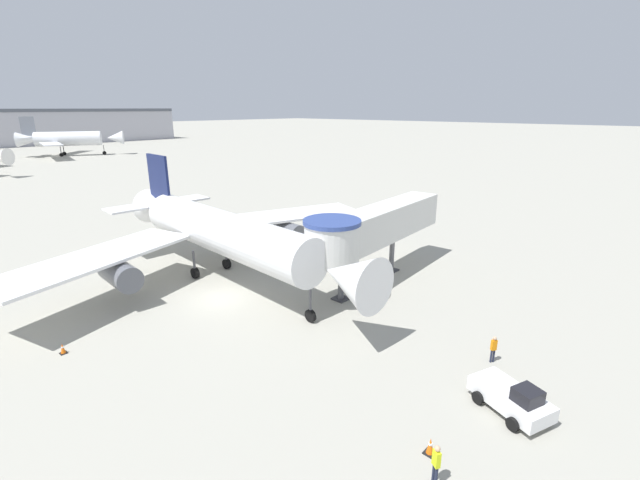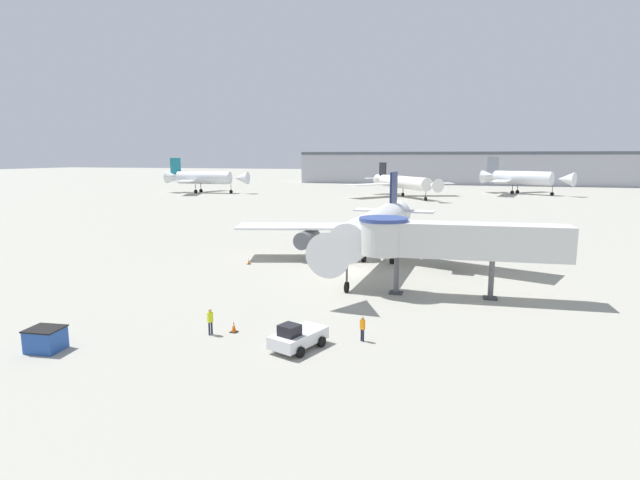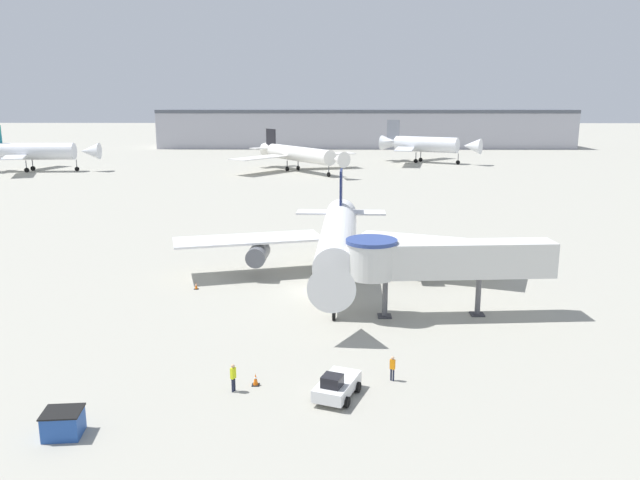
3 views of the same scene
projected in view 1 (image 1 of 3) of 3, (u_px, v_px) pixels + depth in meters
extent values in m
plane|color=#9E9B8E|center=(221.00, 298.00, 32.73)|extent=(800.00, 800.00, 0.00)
cylinder|color=white|center=(225.00, 233.00, 34.66)|extent=(4.39, 20.55, 3.50)
cone|color=white|center=(350.00, 278.00, 25.49)|extent=(3.67, 4.00, 3.50)
cone|color=white|center=(161.00, 210.00, 42.41)|extent=(3.73, 5.41, 3.50)
cube|color=white|center=(95.00, 258.00, 30.70)|extent=(15.37, 8.46, 0.22)
cube|color=white|center=(287.00, 215.00, 42.91)|extent=(15.36, 9.55, 0.22)
cube|color=#141E4C|center=(159.00, 179.00, 41.29)|extent=(0.41, 3.85, 4.56)
cube|color=white|center=(159.00, 204.00, 42.40)|extent=(10.06, 3.12, 0.18)
cylinder|color=#565960|center=(120.00, 274.00, 31.01)|extent=(2.09, 3.92, 1.93)
cylinder|color=#565960|center=(286.00, 231.00, 41.65)|extent=(2.09, 3.92, 1.93)
cylinder|color=#4C4C51|center=(310.00, 302.00, 28.66)|extent=(0.18, 0.18, 2.02)
cylinder|color=black|center=(310.00, 316.00, 28.96)|extent=(0.30, 0.91, 0.90)
cylinder|color=#4C4C51|center=(194.00, 262.00, 36.15)|extent=(0.22, 0.22, 2.02)
cylinder|color=black|center=(195.00, 273.00, 36.45)|extent=(0.44, 0.92, 0.90)
cylinder|color=#4C4C51|center=(226.00, 253.00, 38.27)|extent=(0.22, 0.22, 2.02)
cylinder|color=black|center=(227.00, 264.00, 38.57)|extent=(0.44, 0.92, 0.90)
cube|color=silver|center=(385.00, 222.00, 35.70)|extent=(14.88, 3.65, 2.80)
cylinder|color=silver|center=(332.00, 243.00, 30.20)|extent=(3.90, 3.90, 2.80)
cylinder|color=navy|center=(332.00, 222.00, 29.74)|extent=(4.10, 4.10, 0.30)
cylinder|color=#56565B|center=(341.00, 279.00, 32.00)|extent=(0.44, 0.44, 3.38)
cube|color=#333338|center=(341.00, 299.00, 32.48)|extent=(1.10, 1.10, 0.12)
cylinder|color=#56565B|center=(392.00, 253.00, 37.72)|extent=(0.44, 0.44, 3.38)
cube|color=#333338|center=(391.00, 270.00, 38.20)|extent=(1.10, 1.10, 0.12)
cube|color=silver|center=(510.00, 398.00, 20.41)|extent=(3.06, 4.15, 0.73)
cube|color=black|center=(527.00, 396.00, 19.49)|extent=(1.41, 1.37, 0.66)
cylinder|color=black|center=(513.00, 424.00, 19.24)|extent=(0.50, 0.70, 0.64)
cylinder|color=black|center=(541.00, 411.00, 20.04)|extent=(0.50, 0.70, 0.64)
cylinder|color=black|center=(479.00, 398.00, 21.00)|extent=(0.50, 0.70, 0.64)
cylinder|color=black|center=(506.00, 387.00, 21.80)|extent=(0.50, 0.70, 0.64)
cube|color=black|center=(430.00, 453.00, 18.02)|extent=(0.47, 0.47, 0.04)
cone|color=orange|center=(430.00, 446.00, 17.90)|extent=(0.32, 0.32, 0.73)
cylinder|color=white|center=(430.00, 444.00, 17.88)|extent=(0.18, 0.18, 0.09)
cube|color=black|center=(64.00, 353.00, 25.35)|extent=(0.39, 0.39, 0.04)
cone|color=orange|center=(63.00, 348.00, 25.25)|extent=(0.27, 0.27, 0.61)
cylinder|color=white|center=(62.00, 347.00, 25.23)|extent=(0.15, 0.15, 0.07)
cylinder|color=#1E2338|center=(491.00, 356.00, 24.36)|extent=(0.12, 0.12, 0.79)
cylinder|color=#1E2338|center=(494.00, 356.00, 24.40)|extent=(0.12, 0.12, 0.79)
cube|color=orange|center=(494.00, 345.00, 24.17)|extent=(0.36, 0.32, 0.63)
sphere|color=tan|center=(495.00, 338.00, 24.05)|extent=(0.21, 0.21, 0.21)
cylinder|color=#1E2338|center=(434.00, 473.00, 16.55)|extent=(0.13, 0.13, 0.86)
cylinder|color=#1E2338|center=(436.00, 476.00, 16.38)|extent=(0.13, 0.13, 0.86)
cube|color=#D1E019|center=(436.00, 458.00, 16.23)|extent=(0.35, 0.39, 0.68)
sphere|color=tan|center=(437.00, 449.00, 16.10)|extent=(0.23, 0.23, 0.23)
cylinder|color=silver|center=(69.00, 139.00, 127.29)|extent=(17.38, 12.08, 4.16)
cone|color=silver|center=(115.00, 138.00, 131.16)|extent=(6.01, 5.84, 4.16)
cone|color=silver|center=(29.00, 139.00, 124.18)|extent=(7.47, 6.64, 4.16)
cube|color=silver|center=(51.00, 144.00, 118.45)|extent=(7.07, 14.63, 0.22)
cube|color=silver|center=(65.00, 139.00, 134.91)|extent=(13.33, 12.92, 0.22)
cube|color=slate|center=(28.00, 126.00, 123.16)|extent=(3.35, 1.98, 5.40)
cube|color=silver|center=(27.00, 137.00, 123.87)|extent=(6.85, 9.60, 0.18)
cylinder|color=#4C4C51|center=(104.00, 149.00, 131.04)|extent=(0.18, 0.18, 2.39)
cylinder|color=black|center=(104.00, 153.00, 131.39)|extent=(1.09, 0.76, 1.10)
cylinder|color=#4C4C51|center=(61.00, 151.00, 125.90)|extent=(0.22, 0.22, 2.39)
cylinder|color=black|center=(62.00, 155.00, 126.26)|extent=(1.16, 0.88, 1.10)
cylinder|color=#4C4C51|center=(64.00, 150.00, 129.29)|extent=(0.22, 0.22, 2.39)
cylinder|color=black|center=(64.00, 154.00, 129.64)|extent=(1.16, 0.88, 1.10)
cone|color=white|center=(0.00, 157.00, 87.22)|extent=(5.08, 5.16, 3.50)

